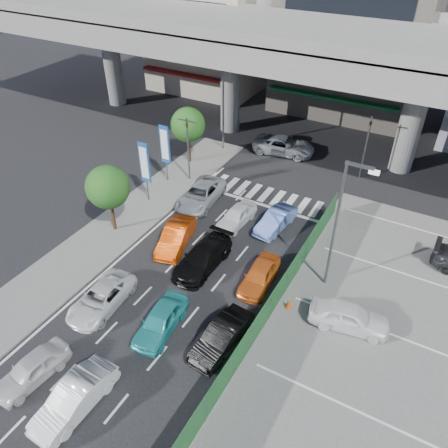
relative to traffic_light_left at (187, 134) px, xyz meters
The scene contains 29 objects.
ground 14.07m from the traffic_light_left, 62.68° to the right, with size 120.00×120.00×0.00m, color black.
parking_lot 20.28m from the traffic_light_left, 30.17° to the right, with size 12.00×28.00×0.06m, color #575755.
sidewalk_left 8.93m from the traffic_light_left, 95.71° to the right, with size 4.00×30.00×0.12m, color #575755.
fence_run 16.20m from the traffic_light_left, 43.73° to the right, with size 0.16×22.00×1.80m, color #1C5124, non-canonical shape.
expressway 12.72m from the traffic_light_left, 58.20° to the left, with size 64.00×14.00×10.75m.
building_west 22.39m from the traffic_light_left, 116.14° to the left, with size 12.00×10.90×13.00m.
building_center 22.15m from the traffic_light_left, 73.53° to the left, with size 14.00×10.90×15.00m.
traffic_light_left is the anchor object (origin of this frame).
traffic_light_right 13.63m from the traffic_light_left, 30.89° to the left, with size 1.60×1.24×5.20m.
street_lamp_right 14.68m from the traffic_light_left, 24.16° to the right, with size 1.65×0.22×8.00m.
street_lamp_left 6.06m from the traffic_light_left, 91.20° to the left, with size 1.65×0.22×8.00m.
signboard_near 4.22m from the traffic_light_left, 104.02° to the right, with size 0.80×0.14×4.70m.
signboard_far 1.93m from the traffic_light_left, 144.30° to the right, with size 0.80×0.14×4.70m.
tree_near 8.06m from the traffic_light_left, 95.71° to the right, with size 2.80×2.80×4.80m.
tree_far 3.02m from the traffic_light_left, 122.62° to the left, with size 2.80×2.80×4.80m.
van_white_back_left 19.25m from the traffic_light_left, 79.54° to the right, with size 1.48×3.67×1.25m, color silver.
hatch_white_back_mid 20.07m from the traffic_light_left, 71.55° to the right, with size 1.46×4.19×1.38m, color white.
sedan_white_mid_left 14.43m from the traffic_light_left, 76.91° to the right, with size 2.02×4.38×1.22m, color white.
taxi_teal_mid 15.46m from the traffic_light_left, 62.69° to the right, with size 1.59×3.95×1.35m, color teal.
hatch_black_mid_right 16.67m from the traffic_light_left, 51.48° to the right, with size 1.40×4.02×1.32m, color black.
taxi_orange_left 8.84m from the traffic_light_left, 63.16° to the right, with size 1.46×4.19×1.38m, color #C13904.
sedan_black_mid 10.83m from the traffic_light_left, 52.61° to the right, with size 1.93×4.76×1.38m, color black.
taxi_orange_right 13.09m from the traffic_light_left, 38.69° to the right, with size 1.53×3.79×1.29m, color orange.
wagon_silver_front_left 4.70m from the traffic_light_left, 43.16° to the right, with size 2.29×4.97×1.38m, color #B5B8BE.
sedan_white_front_mid 7.61m from the traffic_light_left, 29.37° to the right, with size 1.49×3.70×1.26m, color white.
kei_truck_front_right 9.48m from the traffic_light_left, 16.35° to the right, with size 1.33×3.83×1.26m, color #6381D5.
crossing_wagon_silver 9.73m from the traffic_light_left, 59.35° to the left, with size 2.45×5.32×1.48m, color #B0B5B9.
parked_sedan_white 17.79m from the traffic_light_left, 29.22° to the right, with size 1.66×4.11×1.40m, color white.
traffic_cone 15.44m from the traffic_light_left, 36.26° to the right, with size 0.34×0.34×0.66m, color #CF4C0B.
Camera 1 is at (10.86, -12.89, 17.89)m, focal length 35.00 mm.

